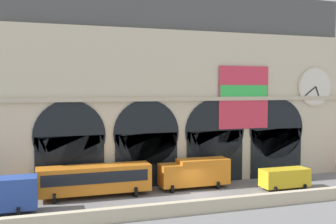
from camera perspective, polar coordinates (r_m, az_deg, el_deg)
The scene contains 6 objects.
ground_plane at distance 40.03m, azimuth 4.47°, elevation -12.03°, with size 200.00×200.00×0.00m, color slate.
quay_parapet_wall at distance 35.37m, azimuth 7.70°, elevation -13.16°, with size 90.00×0.70×1.15m, color beige.
station_building at distance 45.72m, azimuth 0.97°, elevation 3.23°, with size 41.87×5.55×21.67m.
bus_midwest at distance 39.70m, azimuth -10.62°, elevation -9.56°, with size 11.00×3.25×3.10m.
box_truck_center at distance 42.52m, azimuth 3.96°, elevation -8.76°, with size 7.50×2.91×3.12m.
van_mideast at distance 43.85m, azimuth 16.59°, elevation -9.12°, with size 5.20×2.48×2.20m.
Camera 1 is at (-14.66, -35.71, 10.59)m, focal length 41.96 mm.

